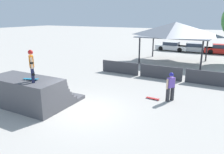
{
  "coord_description": "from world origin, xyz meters",
  "views": [
    {
      "loc": [
        6.32,
        -8.79,
        4.88
      ],
      "look_at": [
        -0.36,
        3.74,
        0.9
      ],
      "focal_mm": 35.0,
      "sensor_mm": 36.0,
      "label": 1
    }
  ],
  "objects": [
    {
      "name": "skateboard_on_ground",
      "position": [
        2.71,
        3.3,
        0.06
      ],
      "size": [
        0.83,
        0.27,
        0.09
      ],
      "rotation": [
        0.0,
        0.0,
        6.2
      ],
      "color": "blue",
      "rests_on": "ground"
    },
    {
      "name": "ground_plane",
      "position": [
        0.0,
        0.0,
        0.0
      ],
      "size": [
        160.0,
        160.0,
        0.0
      ],
      "primitive_type": "plane",
      "color": "#ADA8A0"
    },
    {
      "name": "parked_car_red",
      "position": [
        5.52,
        23.31,
        0.6
      ],
      "size": [
        4.28,
        2.04,
        1.27
      ],
      "rotation": [
        0.0,
        0.0,
        0.08
      ],
      "color": "red",
      "rests_on": "ground"
    },
    {
      "name": "skateboard_on_deck",
      "position": [
        -2.59,
        -1.09,
        1.69
      ],
      "size": [
        0.84,
        0.44,
        0.09
      ],
      "rotation": [
        0.0,
        0.0,
        0.3
      ],
      "color": "silver",
      "rests_on": "quarter_pipe_ramp"
    },
    {
      "name": "quarter_pipe_ramp",
      "position": [
        -3.19,
        -0.74,
        0.73
      ],
      "size": [
        4.25,
        3.5,
        1.63
      ],
      "color": "#4C4C51",
      "rests_on": "ground"
    },
    {
      "name": "skater_on_deck",
      "position": [
        -2.26,
        -1.26,
        2.57
      ],
      "size": [
        0.63,
        0.57,
        1.64
      ],
      "rotation": [
        0.0,
        0.0,
        -0.7
      ],
      "color": "#1E2347",
      "rests_on": "quarter_pipe_ramp"
    },
    {
      "name": "pavilion_shelter",
      "position": [
        1.21,
        14.98,
        3.5
      ],
      "size": [
        7.21,
        5.45,
        4.28
      ],
      "color": "#2D2D33",
      "rests_on": "ground"
    },
    {
      "name": "bystander_walking",
      "position": [
        3.64,
        3.53,
        1.02
      ],
      "size": [
        0.45,
        0.64,
        1.74
      ],
      "rotation": [
        0.0,
        0.0,
        4.17
      ],
      "color": "#2D2D33",
      "rests_on": "ground"
    },
    {
      "name": "parked_car_white",
      "position": [
        -0.91,
        23.18,
        0.6
      ],
      "size": [
        4.62,
        2.08,
        1.27
      ],
      "rotation": [
        0.0,
        0.0,
        -0.08
      ],
      "color": "silver",
      "rests_on": "ground"
    },
    {
      "name": "barrier_fence",
      "position": [
        1.81,
        7.94,
        0.53
      ],
      "size": [
        10.64,
        0.12,
        1.05
      ],
      "color": "#3D3D42",
      "rests_on": "ground"
    },
    {
      "name": "parked_car_silver",
      "position": [
        2.3,
        23.19,
        0.6
      ],
      "size": [
        4.6,
        1.92,
        1.27
      ],
      "rotation": [
        0.0,
        0.0,
        0.04
      ],
      "color": "#A8AAAF",
      "rests_on": "ground"
    }
  ]
}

